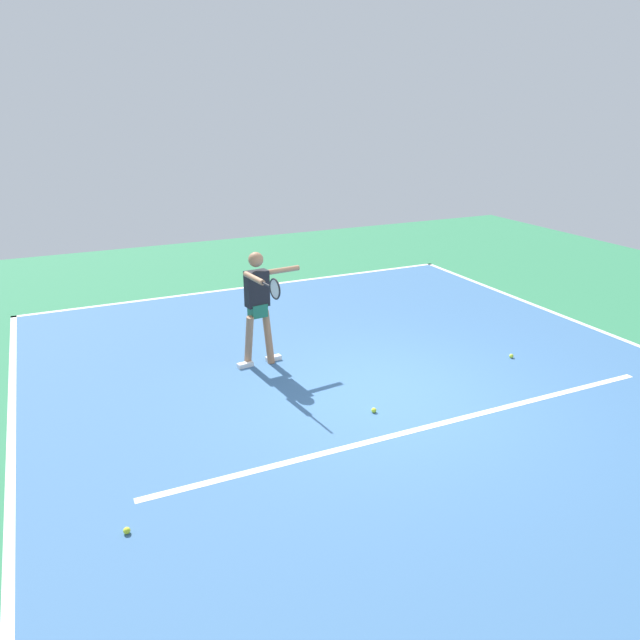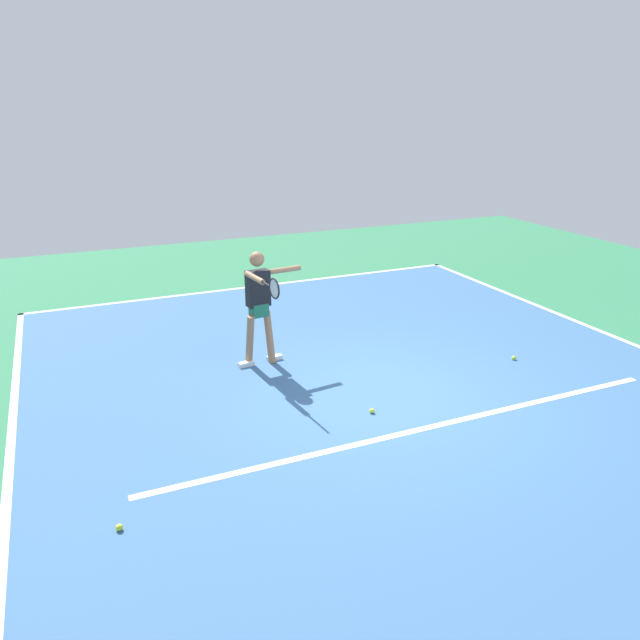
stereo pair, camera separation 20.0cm
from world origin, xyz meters
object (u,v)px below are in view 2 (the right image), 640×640
at_px(tennis_player, 260,301).
at_px(tennis_ball_far_corner, 514,358).
at_px(tennis_ball_near_service_line, 119,527).
at_px(tennis_ball_by_baseline, 372,411).

height_order(tennis_player, tennis_ball_far_corner, tennis_player).
xyz_separation_m(tennis_ball_near_service_line, tennis_ball_far_corner, (-6.11, -1.73, 0.00)).
bearing_deg(tennis_ball_by_baseline, tennis_player, -69.06).
height_order(tennis_player, tennis_ball_near_service_line, tennis_player).
relative_size(tennis_ball_near_service_line, tennis_ball_by_baseline, 1.00).
relative_size(tennis_player, tennis_ball_far_corner, 26.69).
bearing_deg(tennis_ball_near_service_line, tennis_ball_far_corner, -164.19).
relative_size(tennis_player, tennis_ball_by_baseline, 26.69).
distance_m(tennis_player, tennis_ball_near_service_line, 4.12).
bearing_deg(tennis_ball_by_baseline, tennis_ball_near_service_line, 18.36).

